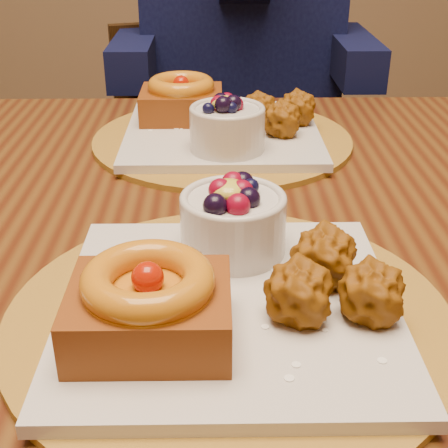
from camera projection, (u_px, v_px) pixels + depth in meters
The scene contains 4 objects.
dining_table at pixel (225, 263), 0.76m from camera, with size 1.60×0.90×0.76m.
place_setting_near at pixel (224, 286), 0.52m from camera, with size 0.38×0.38×0.09m.
place_setting_far at pixel (220, 124), 0.90m from camera, with size 0.38×0.38×0.09m.
chair_far at pixel (215, 193), 1.46m from camera, with size 0.50×0.50×0.84m.
Camera 1 is at (0.07, -0.61, 1.07)m, focal length 50.00 mm.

